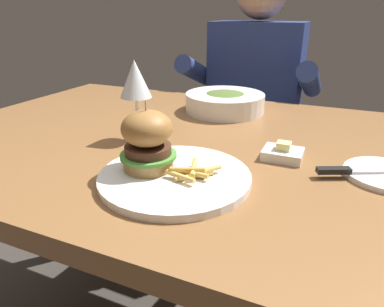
{
  "coord_description": "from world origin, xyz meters",
  "views": [
    {
      "loc": [
        0.28,
        -0.7,
        1.02
      ],
      "look_at": [
        0.05,
        -0.18,
        0.78
      ],
      "focal_mm": 32.0,
      "sensor_mm": 36.0,
      "label": 1
    }
  ],
  "objects_px": {
    "main_plate": "(175,177)",
    "burger_sandwich": "(148,140)",
    "wine_glass": "(135,82)",
    "butter_dish": "(283,153)",
    "soup_bowl": "(225,102)",
    "diner_person": "(252,124)",
    "table_knife": "(361,171)"
  },
  "relations": [
    {
      "from": "main_plate",
      "to": "soup_bowl",
      "type": "xyz_separation_m",
      "value": [
        -0.06,
        0.46,
        0.02
      ]
    },
    {
      "from": "burger_sandwich",
      "to": "butter_dish",
      "type": "bearing_deg",
      "value": 39.15
    },
    {
      "from": "butter_dish",
      "to": "soup_bowl",
      "type": "distance_m",
      "value": 0.36
    },
    {
      "from": "burger_sandwich",
      "to": "wine_glass",
      "type": "bearing_deg",
      "value": 127.42
    },
    {
      "from": "main_plate",
      "to": "soup_bowl",
      "type": "relative_size",
      "value": 1.16
    },
    {
      "from": "burger_sandwich",
      "to": "wine_glass",
      "type": "height_order",
      "value": "wine_glass"
    },
    {
      "from": "butter_dish",
      "to": "burger_sandwich",
      "type": "bearing_deg",
      "value": -140.85
    },
    {
      "from": "burger_sandwich",
      "to": "diner_person",
      "type": "distance_m",
      "value": 0.95
    },
    {
      "from": "wine_glass",
      "to": "soup_bowl",
      "type": "height_order",
      "value": "wine_glass"
    },
    {
      "from": "burger_sandwich",
      "to": "table_knife",
      "type": "height_order",
      "value": "burger_sandwich"
    },
    {
      "from": "table_knife",
      "to": "butter_dish",
      "type": "distance_m",
      "value": 0.15
    },
    {
      "from": "diner_person",
      "to": "wine_glass",
      "type": "bearing_deg",
      "value": -96.63
    },
    {
      "from": "burger_sandwich",
      "to": "diner_person",
      "type": "height_order",
      "value": "diner_person"
    },
    {
      "from": "burger_sandwich",
      "to": "table_knife",
      "type": "bearing_deg",
      "value": 21.75
    },
    {
      "from": "diner_person",
      "to": "soup_bowl",
      "type": "bearing_deg",
      "value": -87.55
    },
    {
      "from": "main_plate",
      "to": "soup_bowl",
      "type": "bearing_deg",
      "value": 97.76
    },
    {
      "from": "table_knife",
      "to": "main_plate",
      "type": "bearing_deg",
      "value": -154.42
    },
    {
      "from": "burger_sandwich",
      "to": "butter_dish",
      "type": "xyz_separation_m",
      "value": [
        0.21,
        0.17,
        -0.06
      ]
    },
    {
      "from": "soup_bowl",
      "to": "burger_sandwich",
      "type": "bearing_deg",
      "value": -88.83
    },
    {
      "from": "burger_sandwich",
      "to": "butter_dish",
      "type": "height_order",
      "value": "burger_sandwich"
    },
    {
      "from": "butter_dish",
      "to": "table_knife",
      "type": "bearing_deg",
      "value": -12.07
    },
    {
      "from": "table_knife",
      "to": "wine_glass",
      "type": "bearing_deg",
      "value": 178.53
    },
    {
      "from": "soup_bowl",
      "to": "diner_person",
      "type": "bearing_deg",
      "value": 92.45
    },
    {
      "from": "wine_glass",
      "to": "butter_dish",
      "type": "height_order",
      "value": "wine_glass"
    },
    {
      "from": "wine_glass",
      "to": "soup_bowl",
      "type": "xyz_separation_m",
      "value": [
        0.11,
        0.31,
        -0.1
      ]
    },
    {
      "from": "wine_glass",
      "to": "butter_dish",
      "type": "xyz_separation_m",
      "value": [
        0.33,
        0.02,
        -0.12
      ]
    },
    {
      "from": "main_plate",
      "to": "burger_sandwich",
      "type": "distance_m",
      "value": 0.08
    },
    {
      "from": "burger_sandwich",
      "to": "butter_dish",
      "type": "distance_m",
      "value": 0.28
    },
    {
      "from": "wine_glass",
      "to": "diner_person",
      "type": "height_order",
      "value": "diner_person"
    },
    {
      "from": "wine_glass",
      "to": "table_knife",
      "type": "bearing_deg",
      "value": -1.47
    },
    {
      "from": "main_plate",
      "to": "burger_sandwich",
      "type": "bearing_deg",
      "value": 177.23
    },
    {
      "from": "butter_dish",
      "to": "soup_bowl",
      "type": "bearing_deg",
      "value": 127.49
    }
  ]
}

